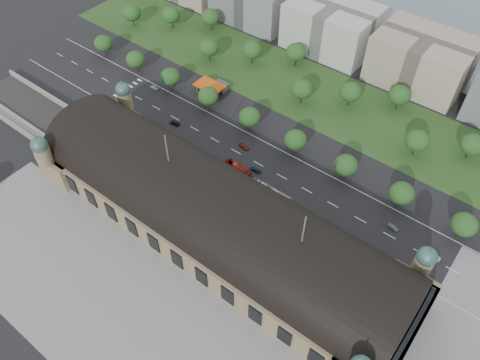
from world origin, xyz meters
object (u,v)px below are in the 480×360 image
Objects in this scene: traffic_car_5 at (393,227)px; parked_car_1 at (167,139)px; traffic_car_3 at (244,147)px; bus_mid at (264,187)px; traffic_car_1 at (154,88)px; parked_car_6 at (207,162)px; traffic_car_2 at (175,123)px; parked_car_0 at (137,122)px; parked_car_4 at (154,132)px; traffic_car_4 at (255,170)px; parked_car_3 at (196,156)px; bus_west at (238,169)px; parked_car_5 at (201,159)px; petrol_station at (216,86)px; parked_car_2 at (125,117)px; bus_east at (278,196)px; traffic_car_6 at (432,256)px.

parked_car_1 is at bearing 105.28° from traffic_car_5.
bus_mid is (20.56, -14.07, 0.76)m from traffic_car_3.
traffic_car_1 is 0.80× the size of parked_car_6.
traffic_car_2 is 55.48m from bus_mid.
parked_car_4 is (10.90, 0.00, -0.11)m from parked_car_0.
parked_car_6 is (-6.60, -16.98, 0.03)m from traffic_car_3.
bus_mid is (8.45, -6.01, 0.68)m from traffic_car_4.
parked_car_3 is (-83.08, -16.87, 0.10)m from traffic_car_5.
bus_west reaches higher than parked_car_0.
parked_car_0 reaches higher than parked_car_5.
petrol_station is at bearing 83.18° from traffic_car_5.
parked_car_2 reaches higher than traffic_car_2.
parked_car_1 reaches higher than parked_car_4.
traffic_car_5 is 0.99× the size of parked_car_4.
bus_west is at bearing -109.87° from traffic_car_1.
traffic_car_3 is at bearing 82.69° from parked_car_2.
bus_west is (13.11, 4.07, 1.01)m from parked_car_6.
bus_east is at bearing 68.37° from parked_car_6.
parked_car_6 is at bearing 53.87° from parked_car_0.
parked_car_2 is at bearing -77.06° from traffic_car_6.
parked_car_6 is (-93.34, -13.74, -0.05)m from traffic_car_6.
parked_car_0 is at bearing 90.67° from bus_mid.
parked_car_6 is (-76.78, -16.62, 0.05)m from traffic_car_5.
parked_car_5 reaches higher than traffic_car_1.
parked_car_2 is at bearing 115.52° from traffic_car_3.
traffic_car_5 is at bearing -72.48° from bus_east.
traffic_car_4 is 23.80m from parked_car_5.
bus_east reaches higher than traffic_car_3.
parked_car_0 is (-60.68, -8.91, 0.01)m from traffic_car_4.
traffic_car_4 is (12.11, -8.06, 0.08)m from traffic_car_3.
bus_west is (44.18, 4.07, 1.05)m from parked_car_4.
traffic_car_1 is 58.21m from parked_car_6.
traffic_car_4 is 1.10× the size of traffic_car_5.
parked_car_1 is at bearing -117.16° from parked_car_5.
bus_east reaches higher than parked_car_2.
parked_car_3 is 2.95m from parked_car_5.
bus_west reaches higher than parked_car_2.
bus_east is (28.03, -14.98, 1.10)m from traffic_car_3.
bus_mid is at bearing 111.29° from traffic_car_5.
parked_car_1 reaches higher than traffic_car_1.
traffic_car_5 is 81.84m from parked_car_5.
parked_car_2 is (-55.29, -18.13, 0.06)m from traffic_car_3.
traffic_car_3 is 1.06× the size of traffic_car_4.
traffic_car_3 is at bearing 78.84° from parked_car_4.
parked_car_5 is 0.51× the size of bus_mid.
traffic_car_1 is 52.58m from parked_car_3.
parked_car_1 is 1.22× the size of parked_car_3.
parked_car_6 is 34.70m from bus_east.
parked_car_4 is at bearing -76.74° from traffic_car_6.
bus_east reaches higher than traffic_car_5.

